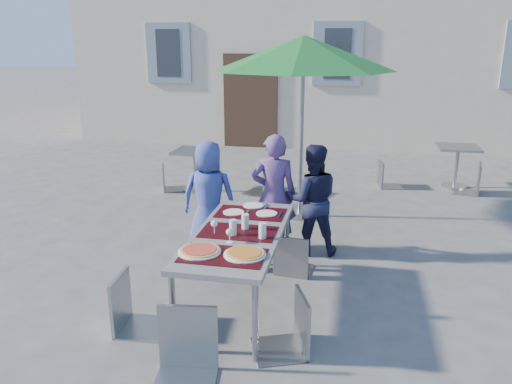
% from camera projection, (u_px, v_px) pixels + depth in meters
% --- Properties ---
extents(ground, '(90.00, 90.00, 0.00)m').
position_uv_depth(ground, '(291.00, 309.00, 4.79)').
color(ground, '#4D4E50').
rests_on(ground, ground).
extents(dining_table, '(0.80, 1.85, 0.76)m').
position_uv_depth(dining_table, '(238.00, 237.00, 4.68)').
color(dining_table, '#504F55').
rests_on(dining_table, ground).
extents(pizza_near_left, '(0.37, 0.37, 0.03)m').
position_uv_depth(pizza_near_left, '(200.00, 250.00, 4.21)').
color(pizza_near_left, white).
rests_on(pizza_near_left, dining_table).
extents(pizza_near_right, '(0.36, 0.36, 0.03)m').
position_uv_depth(pizza_near_right, '(245.00, 254.00, 4.15)').
color(pizza_near_right, white).
rests_on(pizza_near_right, dining_table).
extents(glassware, '(0.53, 0.42, 0.15)m').
position_uv_depth(glassware, '(242.00, 227.00, 4.58)').
color(glassware, silver).
rests_on(glassware, dining_table).
extents(place_settings, '(0.60, 0.48, 0.01)m').
position_uv_depth(place_settings, '(252.00, 210.00, 5.24)').
color(place_settings, white).
rests_on(place_settings, dining_table).
extents(child_0, '(0.69, 0.48, 1.34)m').
position_uv_depth(child_0, '(209.00, 196.00, 6.02)').
color(child_0, '#38499A').
rests_on(child_0, ground).
extents(child_1, '(0.58, 0.42, 1.46)m').
position_uv_depth(child_1, '(274.00, 195.00, 5.87)').
color(child_1, '#583D7E').
rests_on(child_1, ground).
extents(child_2, '(0.71, 0.50, 1.34)m').
position_uv_depth(child_2, '(312.00, 200.00, 5.89)').
color(child_2, '#191B38').
rests_on(child_2, ground).
extents(chair_0, '(0.52, 0.52, 0.88)m').
position_uv_depth(chair_0, '(215.00, 224.00, 5.56)').
color(chair_0, gray).
rests_on(chair_0, ground).
extents(chair_1, '(0.46, 0.47, 1.00)m').
position_uv_depth(chair_1, '(246.00, 216.00, 5.57)').
color(chair_1, gray).
rests_on(chair_1, ground).
extents(chair_2, '(0.43, 0.43, 0.88)m').
position_uv_depth(chair_2, '(293.00, 231.00, 5.37)').
color(chair_2, gray).
rests_on(chair_2, ground).
extents(chair_3, '(0.46, 0.46, 0.97)m').
position_uv_depth(chair_3, '(129.00, 270.00, 4.31)').
color(chair_3, '#92999E').
rests_on(chair_3, ground).
extents(chair_4, '(0.54, 0.54, 0.93)m').
position_uv_depth(chair_4, '(291.00, 291.00, 4.00)').
color(chair_4, gray).
rests_on(chair_4, ground).
extents(chair_5, '(0.52, 0.53, 1.04)m').
position_uv_depth(chair_5, '(184.00, 305.00, 3.64)').
color(chair_5, gray).
rests_on(chair_5, ground).
extents(patio_umbrella, '(2.48, 2.48, 2.55)m').
position_uv_depth(patio_umbrella, '(304.00, 55.00, 6.70)').
color(patio_umbrella, '#9FA2A7').
rests_on(patio_umbrella, ground).
extents(cafe_table_0, '(0.67, 0.67, 0.71)m').
position_uv_depth(cafe_table_0, '(195.00, 164.00, 8.47)').
color(cafe_table_0, '#9FA2A7').
rests_on(cafe_table_0, ground).
extents(bg_chair_l_0, '(0.50, 0.50, 0.86)m').
position_uv_depth(bg_chair_l_0, '(168.00, 162.00, 8.50)').
color(bg_chair_l_0, gray).
rests_on(bg_chair_l_0, ground).
extents(bg_chair_r_0, '(0.59, 0.58, 1.02)m').
position_uv_depth(bg_chair_r_0, '(265.00, 159.00, 8.23)').
color(bg_chair_r_0, gray).
rests_on(bg_chair_r_0, ground).
extents(cafe_table_1, '(0.68, 0.68, 0.73)m').
position_uv_depth(cafe_table_1, '(457.00, 160.00, 8.66)').
color(cafe_table_1, '#9FA2A7').
rests_on(cafe_table_1, ground).
extents(bg_chair_l_1, '(0.45, 0.44, 0.87)m').
position_uv_depth(bg_chair_l_1, '(387.00, 159.00, 8.68)').
color(bg_chair_l_1, gray).
rests_on(bg_chair_l_1, ground).
extents(bg_chair_r_1, '(0.51, 0.50, 0.98)m').
position_uv_depth(bg_chair_r_1, '(475.00, 160.00, 8.29)').
color(bg_chair_r_1, gray).
rests_on(bg_chair_r_1, ground).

